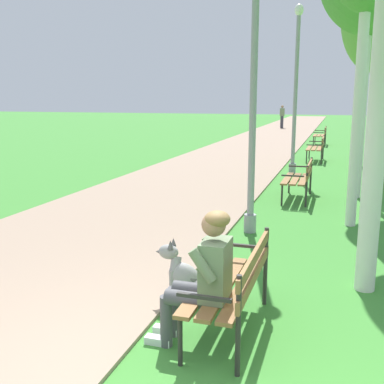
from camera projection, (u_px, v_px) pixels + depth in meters
name	position (u px, v px, depth m)	size (l,w,h in m)	color
paved_path	(272.00, 136.00, 26.56)	(4.07, 60.00, 0.04)	gray
park_bench_near	(235.00, 281.00, 4.31)	(0.55, 1.50, 0.85)	olive
park_bench_mid	(300.00, 176.00, 10.01)	(0.55, 1.50, 0.85)	olive
park_bench_far	(317.00, 147.00, 16.10)	(0.55, 1.50, 0.85)	olive
park_bench_furthest	(321.00, 134.00, 21.63)	(0.55, 1.50, 0.85)	olive
person_seated_on_near_bench	(203.00, 274.00, 4.03)	(0.74, 0.49, 1.25)	#4C4C51
dog_grey	(189.00, 281.00, 4.96)	(0.83, 0.28, 0.71)	gray
lamp_post_near	(253.00, 95.00, 7.24)	(0.24, 0.24, 4.28)	gray
lamp_post_mid	(296.00, 89.00, 13.13)	(0.24, 0.24, 4.69)	gray
birch_tree_fifth	(378.00, 14.00, 11.69)	(1.80, 1.64, 5.74)	silver
pedestrian_distant	(282.00, 117.00, 33.16)	(0.32, 0.22, 1.65)	#383842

